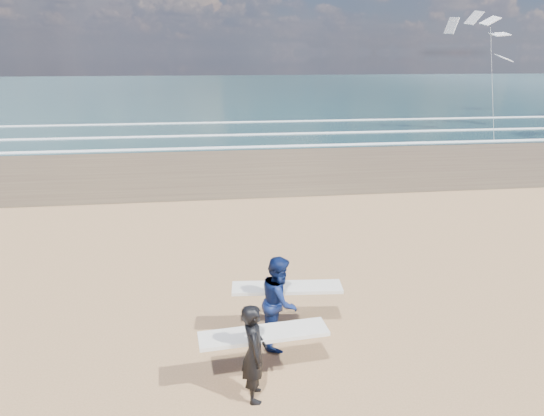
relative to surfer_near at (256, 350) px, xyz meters
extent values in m
cube|color=#193537|center=(19.09, 71.51, -0.87)|extent=(220.00, 100.00, 0.02)
cube|color=white|center=(19.09, 22.31, -0.83)|extent=(220.00, 0.50, 0.05)
cube|color=white|center=(19.09, 27.01, -0.83)|extent=(220.00, 0.50, 0.05)
cube|color=white|center=(19.09, 33.51, -0.83)|extent=(220.00, 0.50, 0.05)
imported|color=black|center=(-0.03, -0.05, -0.02)|extent=(0.42, 0.63, 1.72)
cube|color=silver|center=(0.17, 0.30, 0.10)|extent=(2.24, 0.71, 0.07)
imported|color=#0D1C4D|center=(0.62, 1.48, 0.04)|extent=(0.89, 1.03, 1.85)
cube|color=silver|center=(0.82, 1.83, 0.15)|extent=(2.24, 0.71, 0.07)
cube|color=slate|center=(17.96, 22.51, -0.83)|extent=(0.12, 0.12, 0.10)
camera|label=1|loc=(-0.64, -6.82, 4.64)|focal=32.00mm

